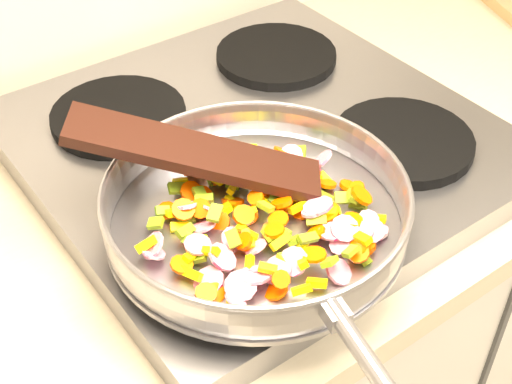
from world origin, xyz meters
TOP-DOWN VIEW (x-y plane):
  - base_cabinet at (0.00, 1.67)m, footprint 3.00×0.65m
  - cooktop at (-0.70, 1.67)m, footprint 0.60×0.60m
  - grate_fl at (-0.84, 1.52)m, footprint 0.19×0.19m
  - grate_fr at (-0.56, 1.52)m, footprint 0.19×0.19m
  - grate_bl at (-0.84, 1.81)m, footprint 0.19×0.19m
  - grate_br at (-0.56, 1.81)m, footprint 0.19×0.19m
  - saute_pan at (-0.82, 1.50)m, footprint 0.39×0.55m
  - vegetable_heap at (-0.81, 1.50)m, footprint 0.28×0.28m
  - wooden_spatula at (-0.85, 1.58)m, footprint 0.27×0.23m

SIDE VIEW (x-z plane):
  - base_cabinet at x=0.00m, z-range 0.00..0.86m
  - cooktop at x=-0.70m, z-range 0.90..0.94m
  - grate_fl at x=-0.84m, z-range 0.94..0.96m
  - grate_fr at x=-0.56m, z-range 0.94..0.96m
  - grate_bl at x=-0.84m, z-range 0.94..0.96m
  - grate_br at x=-0.56m, z-range 0.94..0.96m
  - vegetable_heap at x=-0.81m, z-range 0.95..1.00m
  - saute_pan at x=-0.82m, z-range 0.96..1.02m
  - wooden_spatula at x=-0.85m, z-range 0.97..1.07m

